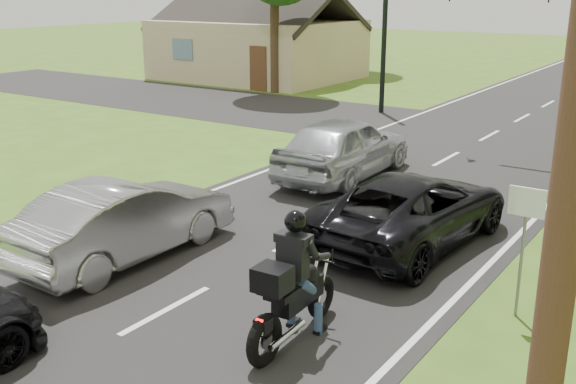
% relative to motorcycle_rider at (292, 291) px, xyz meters
% --- Properties ---
extents(ground, '(140.00, 140.00, 0.00)m').
position_rel_motorcycle_rider_xyz_m(ground, '(-2.21, -0.35, -0.80)').
color(ground, '#3B5919').
rests_on(ground, ground).
extents(road, '(8.00, 100.00, 0.01)m').
position_rel_motorcycle_rider_xyz_m(road, '(-2.21, 9.65, -0.79)').
color(road, black).
rests_on(road, ground).
extents(cross_road, '(60.00, 7.00, 0.01)m').
position_rel_motorcycle_rider_xyz_m(cross_road, '(-2.21, 15.65, -0.79)').
color(cross_road, black).
rests_on(cross_road, ground).
extents(motorcycle_rider, '(0.67, 2.35, 2.03)m').
position_rel_motorcycle_rider_xyz_m(motorcycle_rider, '(0.00, 0.00, 0.00)').
color(motorcycle_rider, black).
rests_on(motorcycle_rider, ground).
extents(dark_suv, '(2.76, 5.32, 1.43)m').
position_rel_motorcycle_rider_xyz_m(dark_suv, '(-0.23, 4.66, -0.07)').
color(dark_suv, black).
rests_on(dark_suv, road).
extents(silver_sedan, '(1.62, 4.61, 1.52)m').
position_rel_motorcycle_rider_xyz_m(silver_sedan, '(-4.40, 0.86, -0.03)').
color(silver_sedan, '#9F9FA3').
rests_on(silver_sedan, road).
extents(silver_suv, '(2.13, 5.05, 1.70)m').
position_rel_motorcycle_rider_xyz_m(silver_suv, '(-3.78, 8.14, 0.07)').
color(silver_suv, '#A8ACB0').
rests_on(silver_suv, road).
extents(signal_pole_far, '(0.20, 0.20, 6.00)m').
position_rel_motorcycle_rider_xyz_m(signal_pole_far, '(-7.41, 17.65, 2.20)').
color(signal_pole_far, black).
rests_on(signal_pole_far, ground).
extents(sign_white, '(0.55, 0.07, 2.12)m').
position_rel_motorcycle_rider_xyz_m(sign_white, '(2.49, 2.63, 0.80)').
color(sign_white, slate).
rests_on(sign_white, ground).
extents(house, '(10.20, 8.00, 4.84)m').
position_rel_motorcycle_rider_xyz_m(house, '(-18.21, 23.65, 0.97)').
color(house, tan).
rests_on(house, ground).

